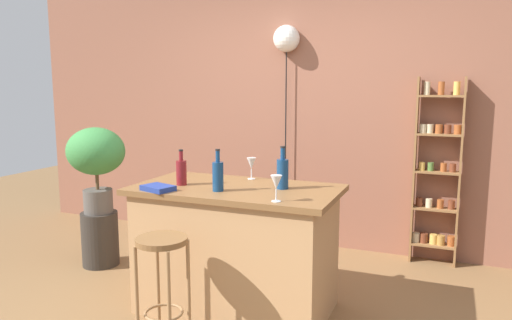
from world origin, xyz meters
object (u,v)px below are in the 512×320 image
plant_stool (100,239)px  wine_glass_left (251,164)px  potted_plant (96,157)px  bottle_sauce_amber (283,173)px  bottle_spirits_clear (181,172)px  cookbook (158,188)px  spice_shelf (437,174)px  pendant_globe_light (286,40)px  bar_stool (162,268)px  wine_glass_center (276,183)px  bottle_wine_red (218,175)px

plant_stool → wine_glass_left: wine_glass_left is taller
potted_plant → bottle_sauce_amber: size_ratio=2.57×
potted_plant → bottle_spirits_clear: bearing=-20.2°
bottle_spirits_clear → bottle_sauce_amber: bottle_sauce_amber is taller
potted_plant → cookbook: potted_plant is taller
wine_glass_left → cookbook: size_ratio=0.78×
spice_shelf → pendant_globe_light: 1.87m
bar_stool → spice_shelf: bearing=55.8°
wine_glass_left → wine_glass_center: bearing=-55.6°
bottle_sauce_amber → cookbook: bearing=-153.9°
potted_plant → pendant_globe_light: (1.34, 1.21, 1.05)m
bar_stool → spice_shelf: size_ratio=0.42×
bar_stool → wine_glass_left: bearing=79.4°
bar_stool → plant_stool: (-1.30, 0.98, -0.27)m
wine_glass_left → pendant_globe_light: 1.60m
bottle_spirits_clear → wine_glass_center: bearing=-15.5°
potted_plant → bottle_spirits_clear: size_ratio=2.97×
wine_glass_center → spice_shelf: bearing=64.3°
potted_plant → pendant_globe_light: bearing=42.2°
plant_stool → wine_glass_left: bearing=-0.6°
bar_stool → bottle_wine_red: size_ratio=2.46×
spice_shelf → pendant_globe_light: pendant_globe_light is taller
potted_plant → wine_glass_left: 1.48m
potted_plant → wine_glass_center: bearing=-18.2°
wine_glass_left → pendant_globe_light: pendant_globe_light is taller
bar_stool → pendant_globe_light: size_ratio=0.32×
bar_stool → bottle_sauce_amber: (0.51, 0.72, 0.50)m
bar_stool → potted_plant: 1.70m
spice_shelf → bottle_sauce_amber: bearing=-123.6°
bar_stool → pendant_globe_light: (0.04, 2.19, 1.52)m
spice_shelf → pendant_globe_light: size_ratio=0.77×
spice_shelf → bottle_spirits_clear: 2.31m
bar_stool → bottle_wine_red: 0.71m
bottle_spirits_clear → pendant_globe_light: 1.94m
potted_plant → wine_glass_center: (1.90, -0.63, 0.03)m
pendant_globe_light → wine_glass_center: bearing=-73.0°
plant_stool → potted_plant: potted_plant is taller
bottle_wine_red → pendant_globe_light: 1.99m
bar_stool → pendant_globe_light: bearing=89.0°
wine_glass_left → wine_glass_center: size_ratio=1.00×
wine_glass_left → potted_plant: bearing=179.4°
spice_shelf → plant_stool: (-2.77, -1.18, -0.58)m
cookbook → bottle_spirits_clear: bearing=94.9°
spice_shelf → potted_plant: 3.02m
spice_shelf → wine_glass_center: bearing=-115.7°
spice_shelf → wine_glass_left: bearing=-137.1°
spice_shelf → bottle_wine_red: (-1.33, -1.67, 0.18)m
bar_stool → bottle_wine_red: (0.14, 0.49, 0.49)m
bar_stool → spice_shelf: spice_shelf is taller
potted_plant → cookbook: (1.05, -0.63, -0.07)m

